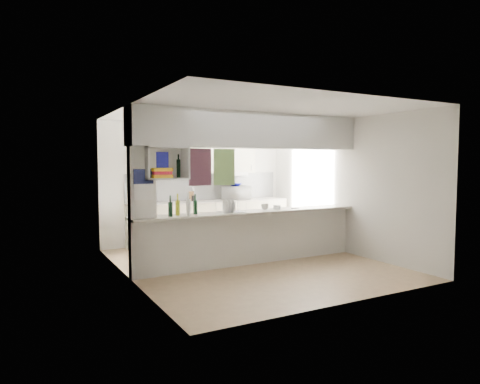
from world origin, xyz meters
TOP-DOWN VIEW (x-y plane):
  - floor at (0.00, 0.00)m, footprint 4.80×4.80m
  - ceiling at (0.00, 0.00)m, footprint 4.80×4.80m
  - wall_back at (0.00, 2.40)m, footprint 4.20×0.00m
  - wall_left at (-2.10, 0.00)m, footprint 0.00×4.80m
  - wall_right at (2.10, 0.00)m, footprint 0.00×4.80m
  - servery_partition at (-0.17, 0.00)m, footprint 4.20×0.50m
  - cubby_shelf at (-1.57, -0.06)m, footprint 0.65×0.35m
  - kitchen_run at (0.16, 2.14)m, footprint 3.60×0.63m
  - microwave at (0.82, 2.06)m, footprint 0.62×0.48m
  - bowl at (0.79, 2.07)m, footprint 0.27×0.27m
  - dish_rack at (-0.40, -0.03)m, footprint 0.43×0.33m
  - cup at (0.26, -0.05)m, footprint 0.17×0.17m
  - wine_bottles at (-1.25, -0.03)m, footprint 0.52×0.15m
  - plastic_tubs at (0.59, 0.03)m, footprint 0.49×0.17m
  - utensil_jar at (-0.18, 2.15)m, footprint 0.09×0.09m
  - knife_block at (-0.22, 2.18)m, footprint 0.13×0.12m

SIDE VIEW (x-z plane):
  - floor at x=0.00m, z-range 0.00..0.00m
  - kitchen_run at x=0.16m, z-range -0.29..1.95m
  - plastic_tubs at x=0.59m, z-range 0.92..0.99m
  - utensil_jar at x=-0.18m, z-range 0.92..1.05m
  - cup at x=0.26m, z-range 0.94..1.04m
  - dish_rack at x=-0.40m, z-range 0.90..1.13m
  - knife_block at x=-0.22m, z-range 0.92..1.14m
  - wine_bottles at x=-1.25m, z-range 0.87..1.23m
  - microwave at x=0.82m, z-range 0.92..1.23m
  - bowl at x=0.79m, z-range 1.23..1.29m
  - wall_back at x=0.00m, z-range -0.80..3.40m
  - wall_left at x=-2.10m, z-range -1.10..3.70m
  - wall_right at x=2.10m, z-range -1.10..3.70m
  - servery_partition at x=-0.17m, z-range 0.36..2.96m
  - cubby_shelf at x=-1.57m, z-range 1.46..1.96m
  - ceiling at x=0.00m, z-range 2.60..2.60m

